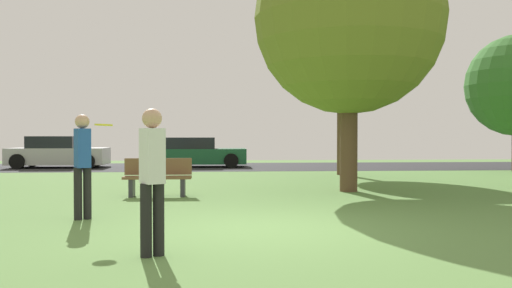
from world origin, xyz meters
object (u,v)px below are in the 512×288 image
object	(u,v)px
parked_car_green	(195,153)
birch_tree_lone	(349,20)
oak_tree_center	(341,57)
park_bench	(158,177)
parked_car_silver	(58,153)
person_catcher	(152,174)
person_thrower	(82,161)
frisbee_disc	(104,125)

from	to	relation	value
parked_car_green	birch_tree_lone	bearing A→B (deg)	-67.56
oak_tree_center	park_bench	distance (m)	9.49
parked_car_silver	birch_tree_lone	bearing A→B (deg)	-45.39
person_catcher	birch_tree_lone	bearing A→B (deg)	-58.26
park_bench	birch_tree_lone	bearing A→B (deg)	-171.33
birch_tree_lone	oak_tree_center	bearing A→B (deg)	78.87
person_thrower	parked_car_silver	world-z (taller)	person_thrower
person_thrower	park_bench	size ratio (longest dim) A/B	1.14
birch_tree_lone	parked_car_green	distance (m)	12.20
parked_car_silver	park_bench	bearing A→B (deg)	-63.52
oak_tree_center	person_thrower	size ratio (longest dim) A/B	3.32
frisbee_disc	person_thrower	bearing A→B (deg)	117.92
oak_tree_center	park_bench	size ratio (longest dim) A/B	3.77
parked_car_silver	person_catcher	bearing A→B (deg)	-70.44
birch_tree_lone	person_thrower	bearing A→B (deg)	-143.84
frisbee_disc	parked_car_green	xyz separation A→B (m)	(0.68, 16.02, -1.01)
person_thrower	birch_tree_lone	bearing A→B (deg)	98.24
oak_tree_center	person_catcher	xyz separation A→B (m)	(-5.26, -12.73, -3.29)
person_catcher	parked_car_green	distance (m)	17.82
oak_tree_center	birch_tree_lone	size ratio (longest dim) A/B	0.88
parked_car_silver	frisbee_disc	bearing A→B (deg)	-71.45
birch_tree_lone	person_catcher	world-z (taller)	birch_tree_lone
oak_tree_center	person_catcher	bearing A→B (deg)	-112.46
person_thrower	person_catcher	xyz separation A→B (m)	(1.55, -2.93, -0.02)
oak_tree_center	frisbee_disc	bearing A→B (deg)	-119.61
birch_tree_lone	person_catcher	bearing A→B (deg)	-120.34
oak_tree_center	frisbee_disc	size ratio (longest dim) A/B	17.25
person_thrower	parked_car_green	xyz separation A→B (m)	(1.28, 14.89, -0.41)
parked_car_green	park_bench	bearing A→B (deg)	-91.88
parked_car_silver	park_bench	size ratio (longest dim) A/B	2.60
frisbee_disc	parked_car_green	bearing A→B (deg)	87.57
birch_tree_lone	parked_car_green	world-z (taller)	birch_tree_lone
oak_tree_center	park_bench	bearing A→B (deg)	-132.89
birch_tree_lone	person_thrower	size ratio (longest dim) A/B	3.78
oak_tree_center	person_thrower	world-z (taller)	oak_tree_center
parked_car_green	park_bench	xyz separation A→B (m)	(-0.38, -11.45, -0.15)
frisbee_disc	park_bench	bearing A→B (deg)	86.20
parked_car_green	oak_tree_center	bearing A→B (deg)	-42.60
oak_tree_center	person_thrower	bearing A→B (deg)	-124.81
oak_tree_center	parked_car_green	world-z (taller)	oak_tree_center
birch_tree_lone	park_bench	xyz separation A→B (m)	(-4.80, -0.73, -3.96)
parked_car_silver	parked_car_green	world-z (taller)	parked_car_silver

